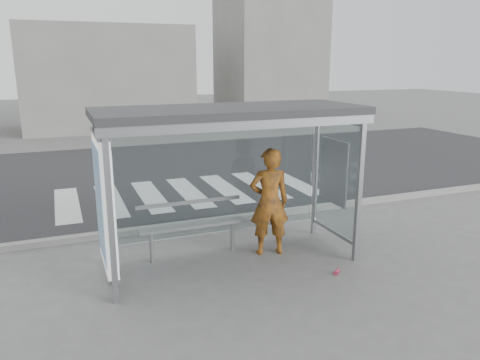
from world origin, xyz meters
name	(u,v)px	position (x,y,z in m)	size (l,w,h in m)	color
ground	(232,262)	(0.00, 0.00, 0.00)	(80.00, 80.00, 0.00)	#5E5E5C
road	(151,173)	(0.00, 7.00, 0.00)	(30.00, 10.00, 0.01)	#252527
curb	(199,223)	(0.00, 1.95, 0.06)	(30.00, 0.18, 0.12)	gray
crosswalk	(189,192)	(0.50, 4.50, 0.00)	(6.55, 3.00, 0.00)	silver
bus_shelter	(208,148)	(-0.37, 0.06, 1.98)	(4.25, 1.65, 2.62)	gray
building_center	(106,78)	(0.00, 18.00, 2.50)	(8.00, 5.00, 5.00)	slate
building_right	(269,58)	(9.00, 18.00, 3.50)	(5.00, 5.00, 7.00)	slate
person	(269,202)	(0.75, 0.12, 0.95)	(0.69, 0.45, 1.90)	orange
bench	(192,225)	(-0.53, 0.50, 0.57)	(1.87, 0.32, 0.96)	gray
soda_can	(337,272)	(1.41, -1.06, 0.04)	(0.07, 0.07, 0.13)	#F04669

